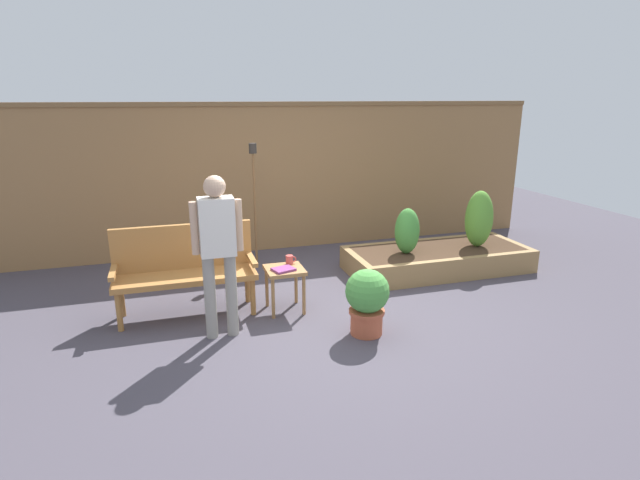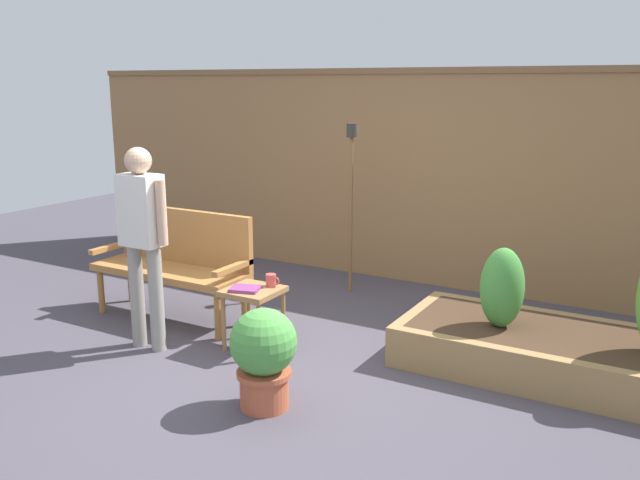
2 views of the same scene
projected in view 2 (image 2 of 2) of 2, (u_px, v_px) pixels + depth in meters
ground_plane at (276, 371)px, 4.79m from camera, size 14.00×14.00×0.00m
fence_back at (417, 177)px, 6.73m from camera, size 8.40×0.14×2.16m
garden_bench at (176, 256)px, 5.82m from camera, size 1.44×0.48×0.94m
side_table at (253, 299)px, 5.13m from camera, size 0.40×0.40×0.48m
cup_on_table at (271, 280)px, 5.16m from camera, size 0.12×0.08×0.10m
book_on_table at (245, 289)px, 5.07m from camera, size 0.26×0.23×0.02m
potted_boxwood at (264, 353)px, 4.18m from camera, size 0.43×0.43×0.66m
raised_planter_bed at (571, 356)px, 4.68m from camera, size 2.40×1.00×0.30m
shrub_near_bench at (502, 288)px, 4.77m from camera, size 0.31×0.31×0.58m
tiki_torch at (351, 178)px, 6.37m from camera, size 0.10×0.10×1.65m
person_by_bench at (142, 231)px, 5.02m from camera, size 0.47×0.20×1.56m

